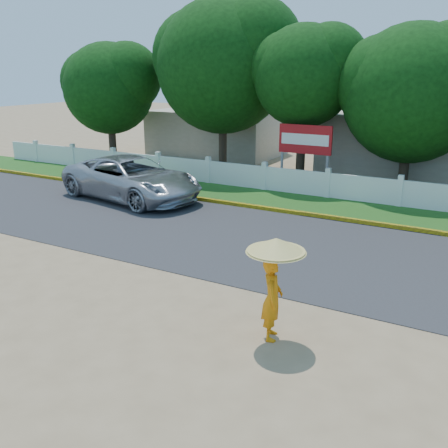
# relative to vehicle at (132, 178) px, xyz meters

# --- Properties ---
(ground) EXTENTS (120.00, 120.00, 0.00)m
(ground) POSITION_rel_vehicle_xyz_m (7.24, -6.91, -0.91)
(ground) COLOR #9E8460
(ground) RESTS_ON ground
(road) EXTENTS (60.00, 7.00, 0.02)m
(road) POSITION_rel_vehicle_xyz_m (7.24, -2.41, -0.90)
(road) COLOR #38383A
(road) RESTS_ON ground
(grass_verge) EXTENTS (60.00, 3.50, 0.03)m
(grass_verge) POSITION_rel_vehicle_xyz_m (7.24, 2.84, -0.89)
(grass_verge) COLOR #2D601E
(grass_verge) RESTS_ON ground
(curb) EXTENTS (40.00, 0.18, 0.16)m
(curb) POSITION_rel_vehicle_xyz_m (7.24, 1.14, -0.83)
(curb) COLOR yellow
(curb) RESTS_ON ground
(fence) EXTENTS (40.00, 0.10, 1.10)m
(fence) POSITION_rel_vehicle_xyz_m (7.24, 4.29, -0.36)
(fence) COLOR silver
(fence) RESTS_ON ground
(building_near) EXTENTS (10.00, 6.00, 3.20)m
(building_near) POSITION_rel_vehicle_xyz_m (10.24, 11.09, 0.69)
(building_near) COLOR #B7AD99
(building_near) RESTS_ON ground
(building_far) EXTENTS (8.00, 5.00, 2.80)m
(building_far) POSITION_rel_vehicle_xyz_m (-2.76, 12.09, 0.49)
(building_far) COLOR #B7AD99
(building_far) RESTS_ON ground
(vehicle) EXTENTS (6.94, 4.09, 1.81)m
(vehicle) POSITION_rel_vehicle_xyz_m (0.00, 0.00, 0.00)
(vehicle) COLOR #ABADB3
(vehicle) RESTS_ON ground
(monk_with_parasol) EXTENTS (1.21, 1.21, 2.20)m
(monk_with_parasol) POSITION_rel_vehicle_xyz_m (9.96, -7.74, 0.52)
(monk_with_parasol) COLOR orange
(monk_with_parasol) RESTS_ON ground
(billboard) EXTENTS (2.50, 0.13, 2.95)m
(billboard) POSITION_rel_vehicle_xyz_m (5.72, 5.38, 1.23)
(billboard) COLOR gray
(billboard) RESTS_ON ground
(tree_row) EXTENTS (38.55, 7.53, 8.98)m
(tree_row) POSITION_rel_vehicle_xyz_m (10.72, 7.34, 4.04)
(tree_row) COLOR #473828
(tree_row) RESTS_ON ground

